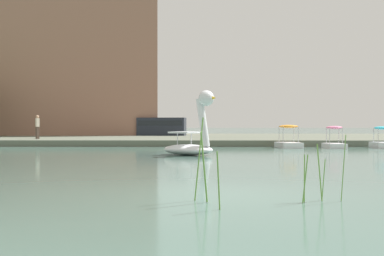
{
  "coord_description": "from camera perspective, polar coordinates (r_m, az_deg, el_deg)",
  "views": [
    {
      "loc": [
        -0.41,
        -9.87,
        1.44
      ],
      "look_at": [
        -0.81,
        14.49,
        1.3
      ],
      "focal_mm": 44.18,
      "sensor_mm": 36.0,
      "label": 1
    }
  ],
  "objects": [
    {
      "name": "apartment_block",
      "position": [
        53.8,
        -13.64,
        7.36
      ],
      "size": [
        18.49,
        13.28,
        15.23
      ],
      "primitive_type": "cube",
      "rotation": [
        0.0,
        0.0,
        0.09
      ],
      "color": "#996B56",
      "rests_on": "shore_bank_far"
    },
    {
      "name": "pedal_boat_cyan",
      "position": [
        32.45,
        21.95,
        -1.5
      ],
      "size": [
        1.11,
        1.79,
        1.38
      ],
      "color": "white",
      "rests_on": "ground_plane"
    },
    {
      "name": "person_on_path",
      "position": [
        37.07,
        -18.15,
        0.18
      ],
      "size": [
        0.32,
        0.32,
        1.77
      ],
      "color": "#47382D",
      "rests_on": "shore_bank_far"
    },
    {
      "name": "pedal_boat_orange",
      "position": [
        31.02,
        11.58,
        -1.52
      ],
      "size": [
        1.55,
        2.25,
        1.47
      ],
      "color": "white",
      "rests_on": "ground_plane"
    },
    {
      "name": "swan_boat",
      "position": [
        22.73,
        0.04,
        -1.27
      ],
      "size": [
        3.09,
        2.76,
        3.1
      ],
      "color": "white",
      "rests_on": "ground_plane"
    },
    {
      "name": "shore_bank_far",
      "position": [
        44.97,
        1.45,
        -1.24
      ],
      "size": [
        128.81,
        26.61,
        0.43
      ],
      "primitive_type": "cube",
      "color": "#5B6051",
      "rests_on": "ground_plane"
    },
    {
      "name": "reed_clump_foreground",
      "position": [
        8.84,
        7.28,
        -5.11
      ],
      "size": [
        2.88,
        1.2,
        1.59
      ],
      "color": "#669942",
      "rests_on": "ground_plane"
    },
    {
      "name": "pedal_boat_pink",
      "position": [
        31.28,
        16.8,
        -1.57
      ],
      "size": [
        1.16,
        1.87,
        1.4
      ],
      "color": "white",
      "rests_on": "ground_plane"
    },
    {
      "name": "ground_plane",
      "position": [
        9.99,
        3.32,
        -7.97
      ],
      "size": [
        544.45,
        544.45,
        0.0
      ],
      "primitive_type": "plane",
      "color": "#47665B"
    },
    {
      "name": "parked_van",
      "position": [
        47.12,
        -3.68,
        0.26
      ],
      "size": [
        4.88,
        2.35,
        1.78
      ],
      "color": "#1E232D",
      "rests_on": "shore_bank_far"
    }
  ]
}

